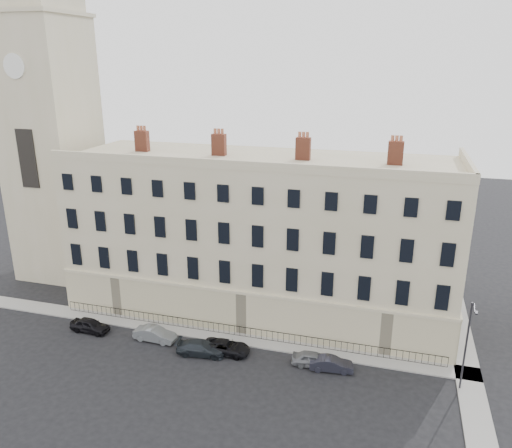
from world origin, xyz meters
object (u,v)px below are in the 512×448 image
object	(u,v)px
car_b	(155,334)
streetlamp	(467,343)
car_c	(201,348)
car_f	(331,364)
car_d	(226,347)
car_e	(313,359)
car_a	(90,325)

from	to	relation	value
car_b	streetlamp	xyz separation A→B (m)	(25.18, -0.00, 3.39)
car_c	car_f	xyz separation A→B (m)	(10.82, 0.74, -0.04)
car_d	car_e	xyz separation A→B (m)	(7.37, 0.22, 0.03)
car_a	streetlamp	size ratio (longest dim) A/B	0.51
car_a	car_b	size ratio (longest dim) A/B	0.97
car_c	car_b	bearing A→B (deg)	72.52
car_e	car_d	bearing A→B (deg)	87.31
streetlamp	car_b	bearing A→B (deg)	-174.12
streetlamp	car_e	bearing A→B (deg)	-174.52
car_c	car_e	bearing A→B (deg)	-90.84
car_a	car_c	size ratio (longest dim) A/B	0.87
car_c	streetlamp	world-z (taller)	streetlamp
car_a	car_c	distance (m)	11.15
car_c	car_f	distance (m)	10.84
car_a	car_b	bearing A→B (deg)	-85.95
car_b	streetlamp	distance (m)	25.41
car_f	streetlamp	distance (m)	10.23
car_c	car_d	size ratio (longest dim) A/B	1.03
car_f	car_a	bearing A→B (deg)	83.08
car_a	car_d	distance (m)	13.08
car_a	car_e	bearing A→B (deg)	-87.06
car_a	car_e	size ratio (longest dim) A/B	1.05
car_e	car_b	bearing A→B (deg)	85.94
car_b	car_a	bearing A→B (deg)	93.74
car_b	car_e	bearing A→B (deg)	-87.87
car_c	streetlamp	xyz separation A→B (m)	(20.45, 0.89, 3.40)
car_a	car_c	bearing A→B (deg)	-91.37
car_c	car_e	world-z (taller)	car_c
car_b	car_c	bearing A→B (deg)	-98.89
car_b	car_c	distance (m)	4.82
car_a	car_e	distance (m)	20.46
car_c	car_f	bearing A→B (deg)	-92.87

